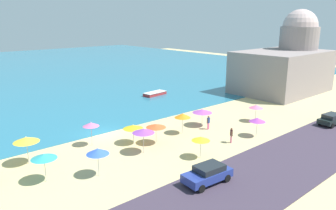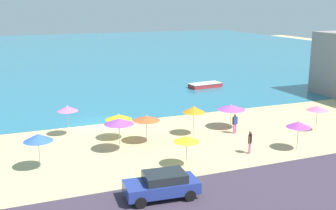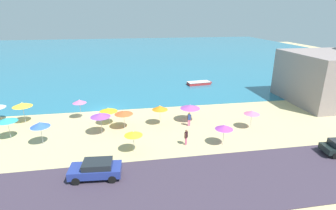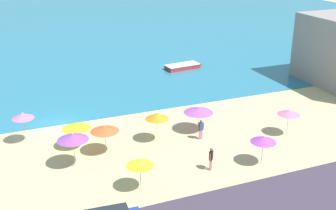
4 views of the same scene
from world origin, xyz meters
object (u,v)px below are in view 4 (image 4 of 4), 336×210
object	(u,v)px
beach_umbrella_2	(105,129)
beach_umbrella_7	(198,110)
beach_umbrella_1	(263,139)
beach_umbrella_4	(157,116)
bather_1	(201,128)
bather_2	(211,158)
skiff_nearshore	(183,66)
beach_umbrella_0	(23,116)
beach_umbrella_14	(289,112)
beach_umbrella_12	(140,163)
beach_umbrella_3	(76,126)
beach_umbrella_11	(73,137)

from	to	relation	value
beach_umbrella_2	beach_umbrella_7	size ratio (longest dim) A/B	0.91
beach_umbrella_1	beach_umbrella_4	distance (m)	8.37
bather_1	bather_2	size ratio (longest dim) A/B	1.01
bather_2	skiff_nearshore	world-z (taller)	bather_2
beach_umbrella_0	beach_umbrella_14	distance (m)	20.98
beach_umbrella_12	beach_umbrella_7	bearing A→B (deg)	42.22
beach_umbrella_3	bather_2	size ratio (longest dim) A/B	1.27
beach_umbrella_7	beach_umbrella_0	bearing A→B (deg)	167.18
beach_umbrella_4	skiff_nearshore	xyz separation A→B (m)	(9.86, 17.20, -1.83)
beach_umbrella_0	beach_umbrella_12	size ratio (longest dim) A/B	1.18
beach_umbrella_3	beach_umbrella_11	distance (m)	2.86
bather_1	beach_umbrella_11	bearing A→B (deg)	-176.82
beach_umbrella_1	beach_umbrella_11	size ratio (longest dim) A/B	0.87
beach_umbrella_4	beach_umbrella_11	world-z (taller)	beach_umbrella_11
beach_umbrella_3	beach_umbrella_1	bearing A→B (deg)	-32.25
beach_umbrella_0	skiff_nearshore	distance (m)	23.91
beach_umbrella_12	bather_2	xyz separation A→B (m)	(5.31, 0.52, -0.99)
beach_umbrella_0	beach_umbrella_3	xyz separation A→B (m)	(3.62, -2.39, -0.46)
bather_2	beach_umbrella_7	bearing A→B (deg)	72.22
beach_umbrella_0	bather_2	bearing A→B (deg)	-38.31
beach_umbrella_4	beach_umbrella_12	distance (m)	6.99
beach_umbrella_11	skiff_nearshore	bearing A→B (deg)	48.41
bather_2	skiff_nearshore	distance (m)	24.14
beach_umbrella_14	bather_2	xyz separation A→B (m)	(-8.39, -2.69, -1.04)
beach_umbrella_0	bather_1	bearing A→B (deg)	-19.25
beach_umbrella_11	skiff_nearshore	size ratio (longest dim) A/B	0.55
bather_1	bather_2	xyz separation A→B (m)	(-1.47, -4.59, -0.01)
beach_umbrella_3	beach_umbrella_4	world-z (taller)	beach_umbrella_4
beach_umbrella_2	bather_1	size ratio (longest dim) A/B	1.32
beach_umbrella_1	beach_umbrella_7	distance (m)	6.93
beach_umbrella_7	skiff_nearshore	xyz separation A→B (m)	(6.03, 16.71, -1.54)
beach_umbrella_2	beach_umbrella_11	xyz separation A→B (m)	(-2.50, -1.12, 0.32)
beach_umbrella_4	beach_umbrella_12	xyz separation A→B (m)	(-3.43, -6.09, -0.23)
beach_umbrella_0	beach_umbrella_2	bearing A→B (deg)	-36.41
beach_umbrella_3	beach_umbrella_7	bearing A→B (deg)	-3.99
beach_umbrella_1	bather_2	size ratio (longest dim) A/B	1.34
beach_umbrella_0	beach_umbrella_1	world-z (taller)	beach_umbrella_0
bather_1	skiff_nearshore	distance (m)	19.32
beach_umbrella_3	beach_umbrella_7	xyz separation A→B (m)	(9.90, -0.69, 0.03)
skiff_nearshore	beach_umbrella_14	bearing A→B (deg)	-88.81
beach_umbrella_1	beach_umbrella_7	world-z (taller)	beach_umbrella_1
beach_umbrella_2	beach_umbrella_3	bearing A→B (deg)	138.17
beach_umbrella_12	beach_umbrella_0	bearing A→B (deg)	122.92
beach_umbrella_0	beach_umbrella_12	world-z (taller)	beach_umbrella_0
beach_umbrella_4	beach_umbrella_12	bearing A→B (deg)	-119.39
beach_umbrella_2	beach_umbrella_11	size ratio (longest dim) A/B	0.87
beach_umbrella_3	bather_2	xyz separation A→B (m)	(7.95, -6.75, -0.91)
beach_umbrella_12	beach_umbrella_3	bearing A→B (deg)	109.92
beach_umbrella_4	bather_1	xyz separation A→B (m)	(3.35, -0.98, -1.22)
beach_umbrella_14	bather_2	distance (m)	8.88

